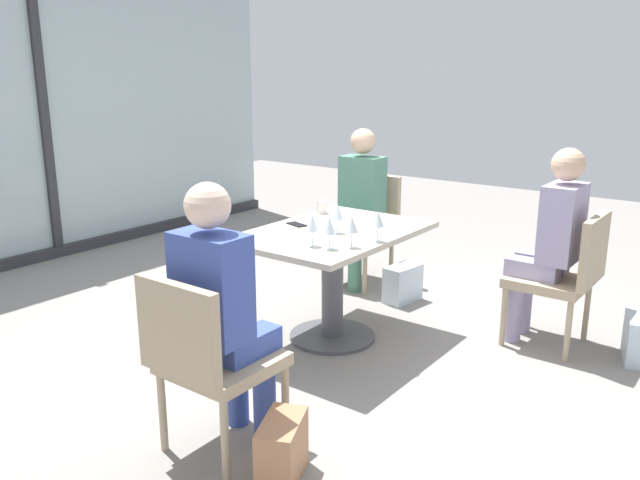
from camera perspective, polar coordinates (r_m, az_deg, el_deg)
The scene contains 19 objects.
ground_plane at distance 4.29m, azimuth 1.08°, elevation -8.62°, with size 12.00×12.00×0.00m, color gray.
window_wall_backdrop at distance 6.37m, azimuth -23.24°, elevation 9.23°, with size 5.48×0.10×2.70m.
dining_table_main at distance 4.11m, azimuth 1.12°, elevation -1.71°, with size 1.23×0.86×0.73m.
chair_side_end at distance 2.93m, azimuth -10.03°, elevation -9.96°, with size 0.50×0.46×0.87m.
chair_far_right at distance 5.29m, azimuth 3.99°, elevation 1.59°, with size 0.50×0.46×0.87m.
chair_front_right at distance 4.27m, azimuth 20.89°, elevation -2.66°, with size 0.46×0.50×0.87m.
person_side_end at distance 2.92m, azimuth -8.65°, elevation -5.65°, with size 0.39×0.34×1.26m.
person_far_right at distance 5.15m, azimuth 3.37°, elevation 3.56°, with size 0.39×0.34×1.26m.
person_front_right at distance 4.25m, azimuth 19.74°, elevation 0.21°, with size 0.34×0.39×1.26m.
wine_glass_0 at distance 3.60m, azimuth 0.82°, elevation 1.21°, with size 0.07×0.07×0.18m.
wine_glass_1 at distance 3.66m, azimuth -0.70°, elevation 1.43°, with size 0.07×0.07×0.18m.
wine_glass_2 at distance 3.95m, azimuth 1.56°, elevation 2.46°, with size 0.07×0.07×0.18m.
wine_glass_3 at distance 3.64m, azimuth 2.82°, elevation 1.33°, with size 0.07×0.07×0.18m.
wine_glass_4 at distance 3.78m, azimuth 5.15°, elevation 1.81°, with size 0.07×0.07×0.18m.
coffee_cup at distance 4.52m, azimuth 0.14°, elevation 2.94°, with size 0.08×0.08×0.09m, color white.
cell_phone_on_table at distance 4.19m, azimuth -2.08°, elevation 1.38°, with size 0.07×0.14×0.01m, color black.
handbag_0 at distance 2.90m, azimuth -3.38°, elevation -18.07°, with size 0.30×0.16×0.28m, color #A3704C.
handbag_1 at distance 4.93m, azimuth 7.32°, elevation -3.83°, with size 0.30×0.16×0.28m, color silver.
handbag_2 at distance 4.37m, azimuth 26.40°, elevation -7.85°, with size 0.30×0.16×0.28m, color silver.
Camera 1 is at (-3.20, -2.29, 1.72)m, focal length 36.22 mm.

